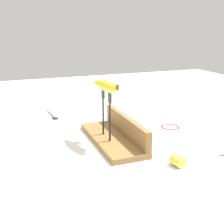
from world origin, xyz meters
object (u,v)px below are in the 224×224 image
fork_fallen_far (53,116)px  banana_chunk_near (177,161)px  fork_stand_center (106,110)px  banana_raised_center (106,86)px  wire_coil (170,126)px

fork_fallen_far → banana_chunk_near: bearing=22.6°
fork_stand_center → banana_chunk_near: (0.27, 0.15, -0.11)m
banana_raised_center → banana_chunk_near: bearing=28.9°
fork_stand_center → wire_coil: 0.36m
fork_stand_center → banana_chunk_near: 0.33m
fork_stand_center → wire_coil: fork_stand_center is taller
fork_fallen_far → wire_coil: bearing=53.0°
fork_stand_center → banana_raised_center: 0.09m
fork_fallen_far → banana_chunk_near: banana_chunk_near is taller
banana_raised_center → wire_coil: banana_raised_center is taller
fork_fallen_far → wire_coil: same height
banana_chunk_near → fork_fallen_far: bearing=-157.4°
banana_raised_center → banana_chunk_near: banana_raised_center is taller
fork_stand_center → fork_fallen_far: (-0.41, -0.14, -0.13)m
banana_raised_center → fork_fallen_far: size_ratio=1.00×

